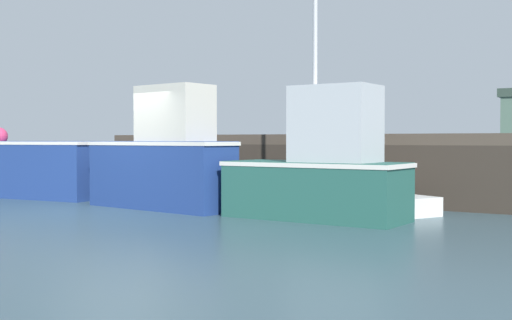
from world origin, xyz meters
The scene contains 7 objects.
ground centered at (0.00, 0.00, -0.05)m, with size 120.00×160.00×0.10m.
pier centered at (2.83, 7.66, 1.38)m, with size 12.87×8.98×1.64m.
fishing_boat_near_left centered at (-4.23, 1.20, 0.82)m, with size 4.34×1.62×2.02m.
fishing_boat_near_right centered at (0.63, 0.96, 1.07)m, with size 3.78×1.50×2.66m.
fishing_boat_mid centered at (4.40, 1.02, 0.94)m, with size 3.54×1.42×4.31m.
rowboat centered at (5.29, 2.75, 0.19)m, with size 1.85×1.48×0.42m.
dockworker centered at (1.69, 9.44, 2.49)m, with size 0.34×0.34×1.70m.
Camera 1 is at (9.97, -10.03, 1.50)m, focal length 46.18 mm.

